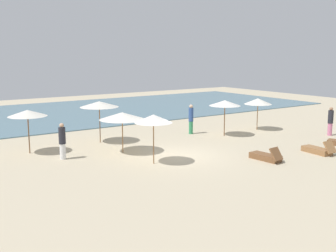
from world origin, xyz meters
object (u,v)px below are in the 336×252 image
object	(u,v)px
lounger_2	(266,157)
umbrella_5	(122,116)
umbrella_2	(225,103)
umbrella_4	(99,104)
umbrella_3	(28,113)
lounger_3	(318,150)
person_1	(330,121)
person_2	(62,141)
umbrella_0	(153,119)
person_0	(191,119)
umbrella_1	(258,101)

from	to	relation	value
lounger_2	umbrella_5	bearing A→B (deg)	133.12
umbrella_2	umbrella_4	world-z (taller)	umbrella_4
umbrella_3	lounger_3	size ratio (longest dim) A/B	1.29
umbrella_5	umbrella_3	bearing A→B (deg)	147.46
umbrella_5	person_1	world-z (taller)	umbrella_5
umbrella_3	lounger_3	xyz separation A→B (m)	(11.93, -8.22, -1.87)
person_2	umbrella_0	bearing A→B (deg)	-44.69
umbrella_4	umbrella_5	xyz separation A→B (m)	(-0.09, -2.84, -0.30)
lounger_3	person_2	distance (m)	12.59
umbrella_3	person_0	bearing A→B (deg)	-3.29
lounger_2	lounger_3	xyz separation A→B (m)	(3.16, -0.54, -0.00)
lounger_3	person_2	world-z (taller)	person_2
umbrella_1	lounger_2	xyz separation A→B (m)	(-5.40, -5.73, -1.71)
umbrella_3	person_0	distance (m)	9.86
umbrella_1	umbrella_3	size ratio (longest dim) A/B	0.94
umbrella_0	person_1	xyz separation A→B (m)	(12.39, -0.59, -1.18)
umbrella_4	umbrella_2	bearing A→B (deg)	-19.64
person_0	umbrella_5	bearing A→B (deg)	-161.55
lounger_3	umbrella_5	bearing A→B (deg)	144.47
umbrella_1	umbrella_2	world-z (taller)	umbrella_2
umbrella_1	lounger_3	bearing A→B (deg)	-109.74
umbrella_1	umbrella_5	xyz separation A→B (m)	(-10.25, -0.56, -0.01)
person_0	lounger_3	bearing A→B (deg)	-74.33
umbrella_0	lounger_3	xyz separation A→B (m)	(7.84, -3.04, -1.90)
umbrella_5	person_2	xyz separation A→B (m)	(-2.98, 0.43, -0.99)
lounger_3	umbrella_1	bearing A→B (deg)	70.26
lounger_3	umbrella_0	bearing A→B (deg)	158.80
umbrella_4	person_0	world-z (taller)	umbrella_4
umbrella_5	lounger_2	size ratio (longest dim) A/B	1.34
lounger_2	person_2	bearing A→B (deg)	144.40
lounger_3	umbrella_3	bearing A→B (deg)	145.43
person_1	lounger_3	bearing A→B (deg)	-151.73
umbrella_0	umbrella_4	world-z (taller)	umbrella_4
lounger_2	umbrella_0	bearing A→B (deg)	151.93
umbrella_3	umbrella_5	xyz separation A→B (m)	(3.94, -2.51, -0.16)
umbrella_3	person_1	distance (m)	17.50
person_1	person_2	bearing A→B (deg)	166.61
person_0	umbrella_1	bearing A→B (deg)	-17.57
umbrella_0	umbrella_4	bearing A→B (deg)	90.65
umbrella_5	lounger_3	world-z (taller)	umbrella_5
umbrella_3	lounger_3	bearing A→B (deg)	-34.57
umbrella_4	lounger_2	size ratio (longest dim) A/B	1.37
umbrella_0	lounger_3	world-z (taller)	umbrella_0
umbrella_4	person_2	xyz separation A→B (m)	(-3.07, -2.41, -1.29)
umbrella_1	person_0	size ratio (longest dim) A/B	1.13
umbrella_3	lounger_3	distance (m)	14.61
umbrella_3	person_0	world-z (taller)	umbrella_3
umbrella_4	person_0	bearing A→B (deg)	-8.77
umbrella_1	person_0	world-z (taller)	umbrella_1
umbrella_4	lounger_2	xyz separation A→B (m)	(4.75, -8.01, -2.00)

